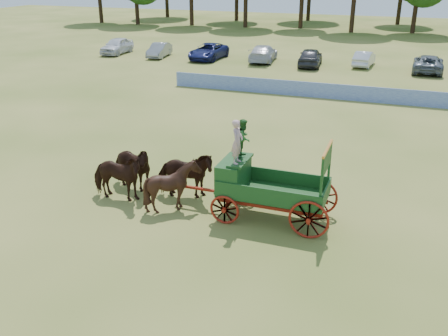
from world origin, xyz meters
TOP-DOWN VIEW (x-y plane):
  - ground at (0.00, 0.00)m, footprint 160.00×160.00m
  - horse_lead_left at (-7.68, -0.90)m, footprint 2.34×1.15m
  - horse_lead_right at (-7.68, 0.20)m, footprint 2.48×1.58m
  - horse_wheel_left at (-5.28, -0.90)m, footprint 1.83×1.65m
  - horse_wheel_right at (-5.28, 0.20)m, footprint 2.47×1.54m
  - farm_dray at (-2.30, -0.34)m, footprint 6.00×2.00m
  - sponsor_banner at (-1.00, 18.00)m, footprint 26.00×0.08m
  - parked_cars at (-4.46, 29.86)m, footprint 46.43×6.77m

SIDE VIEW (x-z plane):
  - ground at x=0.00m, z-range 0.00..0.00m
  - sponsor_banner at x=-1.00m, z-range 0.00..1.05m
  - parked_cars at x=-4.46m, z-range -0.07..1.57m
  - horse_lead_left at x=-7.68m, z-range 0.00..1.94m
  - horse_lead_right at x=-7.68m, z-range 0.00..1.94m
  - horse_wheel_right at x=-5.28m, z-range 0.00..1.94m
  - horse_wheel_left at x=-5.28m, z-range 0.00..1.94m
  - farm_dray at x=-2.30m, z-range -0.28..3.43m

